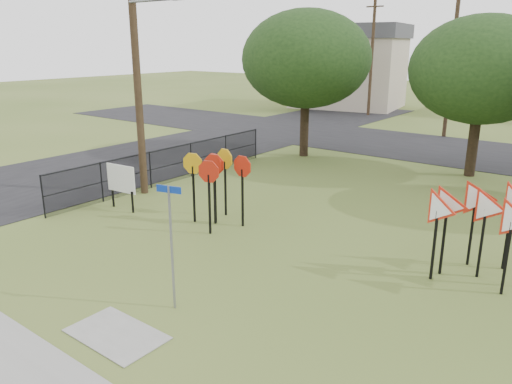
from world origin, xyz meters
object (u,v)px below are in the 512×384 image
yield_sign_cluster (487,212)px  info_board (121,180)px  stop_sign_cluster (216,172)px  street_name_sign (171,239)px

yield_sign_cluster → info_board: bearing=-169.7°
stop_sign_cluster → yield_sign_cluster: (7.75, 1.08, 0.00)m
stop_sign_cluster → street_name_sign: bearing=-58.1°
yield_sign_cluster → info_board: (-11.32, -2.06, -0.67)m
street_name_sign → yield_sign_cluster: bearing=49.1°
stop_sign_cluster → yield_sign_cluster: yield_sign_cluster is taller
info_board → street_name_sign: bearing=-29.4°
stop_sign_cluster → info_board: 3.76m
yield_sign_cluster → info_board: yield_sign_cluster is taller
yield_sign_cluster → info_board: size_ratio=1.89×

